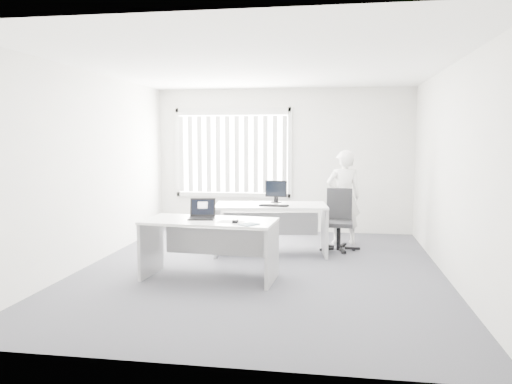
% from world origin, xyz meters
% --- Properties ---
extents(ground, '(6.00, 6.00, 0.00)m').
position_xyz_m(ground, '(0.00, 0.00, 0.00)').
color(ground, '#515058').
rests_on(ground, ground).
extents(wall_back, '(5.00, 0.02, 2.80)m').
position_xyz_m(wall_back, '(0.00, 3.00, 1.40)').
color(wall_back, silver).
rests_on(wall_back, ground).
extents(wall_front, '(5.00, 0.02, 2.80)m').
position_xyz_m(wall_front, '(0.00, -3.00, 1.40)').
color(wall_front, silver).
rests_on(wall_front, ground).
extents(wall_left, '(0.02, 6.00, 2.80)m').
position_xyz_m(wall_left, '(-2.50, 0.00, 1.40)').
color(wall_left, silver).
rests_on(wall_left, ground).
extents(wall_right, '(0.02, 6.00, 2.80)m').
position_xyz_m(wall_right, '(2.50, 0.00, 1.40)').
color(wall_right, silver).
rests_on(wall_right, ground).
extents(ceiling, '(5.00, 6.00, 0.02)m').
position_xyz_m(ceiling, '(0.00, 0.00, 2.80)').
color(ceiling, white).
rests_on(ceiling, wall_back).
extents(window, '(2.32, 0.06, 1.76)m').
position_xyz_m(window, '(-1.00, 2.96, 1.55)').
color(window, silver).
rests_on(window, wall_back).
extents(blinds, '(2.20, 0.10, 1.50)m').
position_xyz_m(blinds, '(-1.00, 2.90, 1.52)').
color(blinds, silver).
rests_on(blinds, wall_back).
extents(desk_near, '(1.76, 0.92, 0.78)m').
position_xyz_m(desk_near, '(-0.60, -0.51, 0.56)').
color(desk_near, white).
rests_on(desk_near, ground).
extents(desk_far, '(1.84, 1.04, 0.80)m').
position_xyz_m(desk_far, '(0.02, 1.00, 0.57)').
color(desk_far, white).
rests_on(desk_far, ground).
extents(office_chair, '(0.59, 0.59, 1.01)m').
position_xyz_m(office_chair, '(1.09, 1.49, 0.31)').
color(office_chair, black).
rests_on(office_chair, ground).
extents(person, '(0.67, 0.52, 1.64)m').
position_xyz_m(person, '(1.17, 1.97, 0.82)').
color(person, white).
rests_on(person, ground).
extents(laptop, '(0.38, 0.34, 0.26)m').
position_xyz_m(laptop, '(-0.71, -0.47, 0.91)').
color(laptop, black).
rests_on(laptop, desk_near).
extents(paper_sheet, '(0.35, 0.26, 0.00)m').
position_xyz_m(paper_sheet, '(-0.29, -0.62, 0.78)').
color(paper_sheet, white).
rests_on(paper_sheet, desk_near).
extents(mouse, '(0.07, 0.12, 0.05)m').
position_xyz_m(mouse, '(-0.22, -0.67, 0.80)').
color(mouse, '#B6B6B9').
rests_on(mouse, paper_sheet).
extents(booklet, '(0.26, 0.28, 0.01)m').
position_xyz_m(booklet, '(-0.02, -0.79, 0.79)').
color(booklet, white).
rests_on(booklet, desk_near).
extents(keyboard, '(0.46, 0.21, 0.02)m').
position_xyz_m(keyboard, '(0.09, 0.81, 0.81)').
color(keyboard, black).
rests_on(keyboard, desk_far).
extents(monitor, '(0.37, 0.15, 0.36)m').
position_xyz_m(monitor, '(0.07, 1.25, 0.98)').
color(monitor, black).
rests_on(monitor, desk_far).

